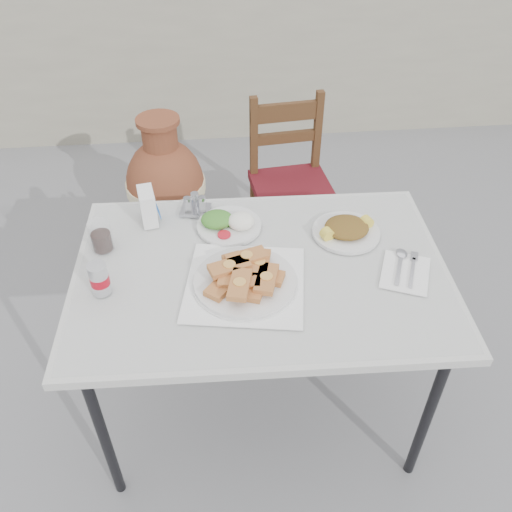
{
  "coord_description": "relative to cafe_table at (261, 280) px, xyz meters",
  "views": [
    {
      "loc": [
        -0.1,
        -1.55,
        2.12
      ],
      "look_at": [
        0.05,
        -0.06,
        0.83
      ],
      "focal_mm": 38.0,
      "sensor_mm": 36.0,
      "label": 1
    }
  ],
  "objects": [
    {
      "name": "soda_can",
      "position": [
        -0.55,
        -0.07,
        0.12
      ],
      "size": [
        0.07,
        0.07,
        0.12
      ],
      "color": "silver",
      "rests_on": "cafe_table"
    },
    {
      "name": "cutlery_napkin",
      "position": [
        0.51,
        -0.06,
        0.06
      ],
      "size": [
        0.23,
        0.26,
        0.02
      ],
      "rotation": [
        0.0,
        0.0,
        -0.39
      ],
      "color": "white",
      "rests_on": "cafe_table"
    },
    {
      "name": "condiment_caddy",
      "position": [
        -0.23,
        0.37,
        0.09
      ],
      "size": [
        0.13,
        0.11,
        0.08
      ],
      "rotation": [
        0.0,
        0.0,
        -0.2
      ],
      "color": "#AEADB4",
      "rests_on": "cafe_table"
    },
    {
      "name": "cola_glass",
      "position": [
        -0.58,
        0.17,
        0.11
      ],
      "size": [
        0.08,
        0.08,
        0.12
      ],
      "color": "white",
      "rests_on": "cafe_table"
    },
    {
      "name": "chair",
      "position": [
        0.27,
        1.05,
        -0.28
      ],
      "size": [
        0.46,
        0.46,
        0.94
      ],
      "rotation": [
        0.0,
        0.0,
        0.11
      ],
      "color": "#391E0F",
      "rests_on": "ground"
    },
    {
      "name": "salad_chopped_plate",
      "position": [
        0.35,
        0.17,
        0.08
      ],
      "size": [
        0.26,
        0.26,
        0.06
      ],
      "color": "silver",
      "rests_on": "cafe_table"
    },
    {
      "name": "salad_rice_plate",
      "position": [
        -0.1,
        0.25,
        0.08
      ],
      "size": [
        0.25,
        0.25,
        0.06
      ],
      "color": "silver",
      "rests_on": "cafe_table"
    },
    {
      "name": "back_wall",
      "position": [
        -0.06,
        2.61,
        -0.16
      ],
      "size": [
        6.0,
        0.25,
        1.2
      ],
      "primitive_type": "cube",
      "color": "gray",
      "rests_on": "ground"
    },
    {
      "name": "napkin_holder",
      "position": [
        -0.41,
        0.32,
        0.13
      ],
      "size": [
        0.09,
        0.12,
        0.14
      ],
      "rotation": [
        0.0,
        0.0,
        0.18
      ],
      "color": "white",
      "rests_on": "cafe_table"
    },
    {
      "name": "pide_plate",
      "position": [
        -0.06,
        -0.08,
        0.09
      ],
      "size": [
        0.47,
        0.47,
        0.08
      ],
      "rotation": [
        0.0,
        0.0,
        -0.17
      ],
      "color": "white",
      "rests_on": "cafe_table"
    },
    {
      "name": "terracotta_urn",
      "position": [
        -0.42,
        1.25,
        -0.39
      ],
      "size": [
        0.46,
        0.46,
        0.8
      ],
      "color": "brown",
      "rests_on": "ground"
    },
    {
      "name": "cafe_table",
      "position": [
        0.0,
        0.0,
        0.0
      ],
      "size": [
        1.37,
        0.95,
        0.82
      ],
      "rotation": [
        0.0,
        0.0,
        -0.03
      ],
      "color": "black",
      "rests_on": "ground"
    },
    {
      "name": "ground",
      "position": [
        -0.06,
        0.11,
        -0.76
      ],
      "size": [
        80.0,
        80.0,
        0.0
      ],
      "primitive_type": "plane",
      "color": "slate",
      "rests_on": "ground"
    }
  ]
}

